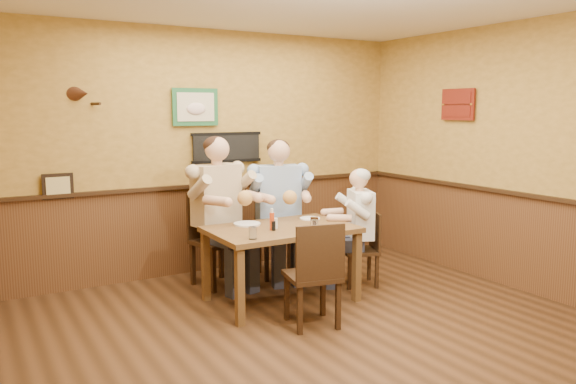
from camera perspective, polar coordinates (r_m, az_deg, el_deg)
name	(u,v)px	position (r m, az deg, el deg)	size (l,w,h in m)	color
room	(337,135)	(4.62, 4.97, 5.82)	(5.02, 5.03, 2.81)	#331E0F
dining_table	(281,236)	(5.53, -0.71, -4.51)	(1.40, 0.90, 0.75)	brown
chair_back_left	(217,239)	(6.10, -7.23, -4.80)	(0.47, 0.47, 1.01)	#311E0F
chair_back_right	(278,234)	(6.40, -0.99, -4.27)	(0.45, 0.45, 0.98)	#311E0F
chair_right_end	(360,249)	(6.14, 7.32, -5.75)	(0.37, 0.37, 0.80)	#311E0F
chair_near_side	(312,273)	(4.97, 2.46, -8.24)	(0.43, 0.43, 0.94)	#311E0F
diner_tan_shirt	(217,220)	(6.06, -7.26, -2.80)	(0.67, 0.67, 1.45)	#D1B890
diner_blue_polo	(278,216)	(6.35, -0.99, -2.41)	(0.65, 0.65, 1.40)	#85A1C8
diner_white_elder	(360,233)	(6.10, 7.35, -4.19)	(0.53, 0.53, 1.14)	silver
water_glass_left	(253,233)	(5.00, -3.60, -4.18)	(0.07, 0.07, 0.11)	silver
water_glass_mid	(314,225)	(5.32, 2.70, -3.41)	(0.07, 0.07, 0.11)	white
cola_tumbler	(314,223)	(5.47, 2.69, -3.12)	(0.08, 0.08, 0.10)	black
hot_sauce_bottle	(272,220)	(5.36, -1.64, -2.90)	(0.05, 0.05, 0.19)	#C33D14
salt_shaker	(276,223)	(5.45, -1.26, -3.18)	(0.04, 0.04, 0.10)	silver
pepper_shaker	(274,226)	(5.34, -1.47, -3.47)	(0.04, 0.04, 0.09)	black
plate_far_left	(247,224)	(5.63, -4.18, -3.24)	(0.27, 0.27, 0.02)	white
plate_far_right	(310,218)	(5.91, 2.23, -2.69)	(0.21, 0.21, 0.01)	white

